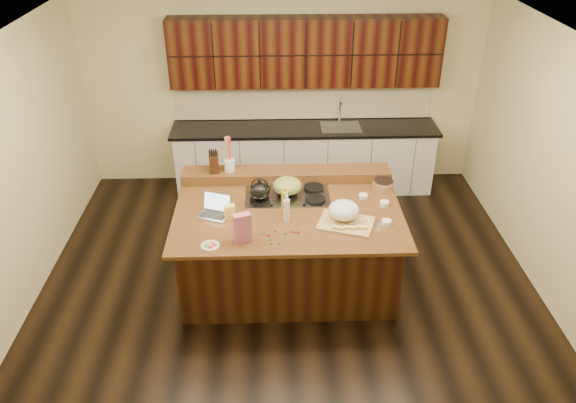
{
  "coord_description": "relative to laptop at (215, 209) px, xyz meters",
  "views": [
    {
      "loc": [
        -0.16,
        -5.05,
        4.01
      ],
      "look_at": [
        0.0,
        0.05,
        1.0
      ],
      "focal_mm": 35.0,
      "sensor_mm": 36.0,
      "label": 1
    }
  ],
  "objects": [
    {
      "name": "gumdrop_7",
      "position": [
        0.58,
        -0.57,
        -0.05
      ],
      "size": [
        0.02,
        0.02,
        0.02
      ],
      "primitive_type": "ellipsoid",
      "color": "#198C26",
      "rests_on": "island"
    },
    {
      "name": "back_counter",
      "position": [
        1.06,
        2.27,
        0.0
      ],
      "size": [
        3.7,
        0.66,
        2.4
      ],
      "color": "silver",
      "rests_on": "ground"
    },
    {
      "name": "room",
      "position": [
        0.76,
        0.05,
        0.37
      ],
      "size": [
        5.52,
        5.02,
        2.72
      ],
      "color": "black",
      "rests_on": "ground"
    },
    {
      "name": "vinegar_bottle",
      "position": [
        0.74,
        -0.16,
        0.07
      ],
      "size": [
        0.08,
        0.08,
        0.25
      ],
      "primitive_type": "cylinder",
      "rotation": [
        0.0,
        0.0,
        -0.32
      ],
      "color": "silver",
      "rests_on": "island"
    },
    {
      "name": "package_box",
      "position": [
        0.16,
        -0.08,
        0.02
      ],
      "size": [
        0.12,
        0.1,
        0.15
      ],
      "primitive_type": "cube",
      "rotation": [
        0.0,
        0.0,
        0.3
      ],
      "color": "#F5D756",
      "rests_on": "island"
    },
    {
      "name": "oil_bottle",
      "position": [
        0.72,
        -0.03,
        0.08
      ],
      "size": [
        0.07,
        0.07,
        0.27
      ],
      "primitive_type": "cylinder",
      "rotation": [
        0.0,
        0.0,
        0.01
      ],
      "color": "#BB9321",
      "rests_on": "island"
    },
    {
      "name": "gumdrop_9",
      "position": [
        0.72,
        -0.4,
        -0.05
      ],
      "size": [
        0.02,
        0.02,
        0.02
      ],
      "primitive_type": "ellipsoid",
      "color": "#198C26",
      "rests_on": "island"
    },
    {
      "name": "gumdrop_5",
      "position": [
        0.65,
        -0.57,
        -0.05
      ],
      "size": [
        0.02,
        0.02,
        0.02
      ],
      "primitive_type": "ellipsoid",
      "color": "#198C26",
      "rests_on": "island"
    },
    {
      "name": "kettle",
      "position": [
        0.46,
        0.22,
        0.08
      ],
      "size": [
        0.26,
        0.26,
        0.19
      ],
      "primitive_type": "ellipsoid",
      "rotation": [
        0.0,
        0.0,
        0.25
      ],
      "color": "black",
      "rests_on": "cooktop"
    },
    {
      "name": "gumdrop_3",
      "position": [
        0.56,
        -0.5,
        -0.05
      ],
      "size": [
        0.02,
        0.02,
        0.02
      ],
      "primitive_type": "ellipsoid",
      "color": "#198C26",
      "rests_on": "island"
    },
    {
      "name": "wooden_tray",
      "position": [
        1.32,
        -0.18,
        0.04
      ],
      "size": [
        0.63,
        0.54,
        0.22
      ],
      "rotation": [
        0.0,
        0.0,
        -0.33
      ],
      "color": "tan",
      "rests_on": "island"
    },
    {
      "name": "gumdrop_8",
      "position": [
        0.78,
        -0.37,
        -0.05
      ],
      "size": [
        0.02,
        0.02,
        0.02
      ],
      "primitive_type": "ellipsoid",
      "color": "red",
      "rests_on": "island"
    },
    {
      "name": "island",
      "position": [
        0.76,
        0.05,
        -0.51
      ],
      "size": [
        2.4,
        1.6,
        0.92
      ],
      "color": "black",
      "rests_on": "ground"
    },
    {
      "name": "gumdrop_1",
      "position": [
        0.82,
        -0.36,
        -0.05
      ],
      "size": [
        0.02,
        0.02,
        0.02
      ],
      "primitive_type": "ellipsoid",
      "color": "#198C26",
      "rests_on": "island"
    },
    {
      "name": "green_bowl",
      "position": [
        0.76,
        0.35,
        0.07
      ],
      "size": [
        0.32,
        0.32,
        0.18
      ],
      "primitive_type": "ellipsoid",
      "rotation": [
        0.0,
        0.0,
        0.01
      ],
      "color": "olive",
      "rests_on": "cooktop"
    },
    {
      "name": "utensil_crock",
      "position": [
        0.11,
        0.75,
        0.13
      ],
      "size": [
        0.13,
        0.13,
        0.14
      ],
      "primitive_type": "cylinder",
      "rotation": [
        0.0,
        0.0,
        -0.13
      ],
      "color": "white",
      "rests_on": "back_ledge"
    },
    {
      "name": "cooktop",
      "position": [
        0.76,
        0.35,
        -0.04
      ],
      "size": [
        0.92,
        0.52,
        0.05
      ],
      "color": "gray",
      "rests_on": "island"
    },
    {
      "name": "gumdrop_11",
      "position": [
        0.49,
        -0.39,
        -0.05
      ],
      "size": [
        0.02,
        0.02,
        0.02
      ],
      "primitive_type": "ellipsoid",
      "color": "#198C26",
      "rests_on": "island"
    },
    {
      "name": "gumdrop_0",
      "position": [
        0.54,
        -0.41,
        -0.05
      ],
      "size": [
        0.02,
        0.02,
        0.02
      ],
      "primitive_type": "ellipsoid",
      "color": "red",
      "rests_on": "island"
    },
    {
      "name": "gumdrop_10",
      "position": [
        0.81,
        -0.38,
        -0.05
      ],
      "size": [
        0.02,
        0.02,
        0.02
      ],
      "primitive_type": "ellipsoid",
      "color": "red",
      "rests_on": "island"
    },
    {
      "name": "ramekin_b",
      "position": [
        1.8,
        0.12,
        -0.04
      ],
      "size": [
        0.11,
        0.11,
        0.04
      ],
      "primitive_type": "cylinder",
      "rotation": [
        0.0,
        0.0,
        -0.16
      ],
      "color": "white",
      "rests_on": "island"
    },
    {
      "name": "gumdrop_4",
      "position": [
        0.62,
        -0.36,
        -0.05
      ],
      "size": [
        0.02,
        0.02,
        0.02
      ],
      "primitive_type": "ellipsoid",
      "color": "red",
      "rests_on": "island"
    },
    {
      "name": "knife_block",
      "position": [
        -0.06,
        0.75,
        0.17
      ],
      "size": [
        0.12,
        0.18,
        0.21
      ],
      "primitive_type": "cube",
      "rotation": [
        0.0,
        0.0,
        0.1
      ],
      "color": "black",
      "rests_on": "back_ledge"
    },
    {
      "name": "strainer_bowl",
      "position": [
        1.84,
        0.48,
        -0.01
      ],
      "size": [
        0.26,
        0.26,
        0.09
      ],
      "primitive_type": "cylinder",
      "rotation": [
        0.0,
        0.0,
        -0.09
      ],
      "color": "#996B3F",
      "rests_on": "island"
    },
    {
      "name": "pink_bag",
      "position": [
        0.31,
        -0.5,
        0.09
      ],
      "size": [
        0.18,
        0.13,
        0.3
      ],
      "primitive_type": "cube",
      "rotation": [
        0.0,
        0.0,
        0.32
      ],
      "color": "#B95777",
      "rests_on": "island"
    },
    {
      "name": "ramekin_a",
      "position": [
        1.75,
        -0.25,
        -0.04
      ],
      "size": [
        0.11,
        0.11,
        0.04
      ],
      "primitive_type": "cylinder",
      "rotation": [
        0.0,
        0.0,
        -0.1
      ],
      "color": "white",
      "rests_on": "island"
    },
    {
      "name": "ramekin_c",
      "position": [
        1.59,
        0.28,
        -0.04
      ],
      "size": [
        0.1,
        0.1,
        0.04
      ],
      "primitive_type": "cylinder",
      "rotation": [
        0.0,
        0.0,
        -0.01
      ],
      "color": "white",
      "rests_on": "island"
    },
    {
      "name": "candy_plate",
      "position": [
        -0.0,
        -0.58,
        -0.05
      ],
      "size": [
        0.2,
        0.2,
        0.01
      ],
      "primitive_type": "cylinder",
      "rotation": [
        0.0,
        0.0,
        0.1
      ],
      "color": "white",
      "rests_on": "island"
    },
    {
      "name": "kitchen_timer",
      "position": [
        1.66,
        -0.28,
        -0.02
      ],
      "size": [
        0.08,
        0.08,
        0.07
      ],
      "primitive_type": "cone",
      "rotation": [
        0.0,
        0.0,
        -0.06
      ],
      "color": "silver",
      "rests_on": "island"
    },
    {
      "name": "back_ledge",
      "position": [
        0.76,
        0.75,
        0.0
      ],
      "size": [
        2.4,
        0.3,
        0.12
      ],
      "primitive_type": "cube",
      "color": "black",
      "rests_on": "island"
    },
    {
      "name": "gumdrop_2",
      "position": [
        0.85,
        -0.37,
        -0.05
      ],
      "size": [
        0.02,
        0.02,
        0.02
      ],
      "primitive_type": "ellipsoid",
      "color": "red",
      "rests_on": "island"
    },
    {
      "name": "laptop",
      "position": [
        0.0,
        0.0,
        0.0
      ],
      "size": [
        0.38,
        0.34,
        0.22
      ],
      "rotation": [
        0.0,
        0.0,
        -0.35
      ],
      "color": "#B7B7BC",
      "rests_on": "island"
    },
    {
      "name": "gumdrop_12",
      "position": [
        0.56,
        -0.43,
        -0.05
      ],
      "size": [
        0.02,
        0.02,
        0.02
      ],
      "primitive_type": "ellipsoid",
      "color": "red",
      "rests_on": "island"
    },
    {
      "name": "gumdrop_6",
      "position": [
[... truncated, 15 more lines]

